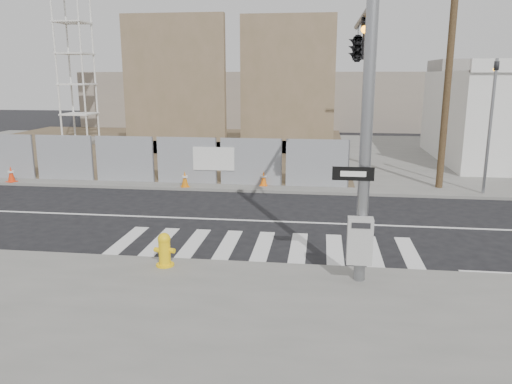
# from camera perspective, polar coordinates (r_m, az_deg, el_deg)

# --- Properties ---
(ground) EXTENTS (100.00, 100.00, 0.00)m
(ground) POSITION_cam_1_polar(r_m,az_deg,el_deg) (16.48, 1.79, -3.37)
(ground) COLOR black
(ground) RESTS_ON ground
(sidewalk_far) EXTENTS (50.00, 20.00, 0.12)m
(sidewalk_far) POSITION_cam_1_polar(r_m,az_deg,el_deg) (30.12, 4.45, 4.28)
(sidewalk_far) COLOR slate
(sidewalk_far) RESTS_ON ground
(signal_pole) EXTENTS (0.96, 5.87, 7.00)m
(signal_pole) POSITION_cam_1_polar(r_m,az_deg,el_deg) (13.71, 11.78, 13.28)
(signal_pole) COLOR gray
(signal_pole) RESTS_ON sidewalk_near
(far_signal_pole) EXTENTS (0.16, 0.20, 5.60)m
(far_signal_pole) POSITION_cam_1_polar(r_m,az_deg,el_deg) (21.36, 25.36, 8.68)
(far_signal_pole) COLOR gray
(far_signal_pole) RESTS_ON sidewalk_far
(chain_link_fence) EXTENTS (24.60, 0.04, 2.00)m
(chain_link_fence) POSITION_cam_1_polar(r_m,az_deg,el_deg) (23.98, -21.45, 3.69)
(chain_link_fence) COLOR gray
(chain_link_fence) RESTS_ON sidewalk_far
(concrete_wall_left) EXTENTS (6.00, 1.30, 8.00)m
(concrete_wall_left) POSITION_cam_1_polar(r_m,az_deg,el_deg) (30.07, -9.20, 10.50)
(concrete_wall_left) COLOR brown
(concrete_wall_left) RESTS_ON sidewalk_far
(concrete_wall_right) EXTENTS (5.50, 1.30, 8.00)m
(concrete_wall_right) POSITION_cam_1_polar(r_m,az_deg,el_deg) (29.90, 3.60, 10.63)
(concrete_wall_right) COLOR brown
(concrete_wall_right) RESTS_ON sidewalk_far
(crane_tower) EXTENTS (2.60, 2.60, 18.15)m
(crane_tower) POSITION_cam_1_polar(r_m,az_deg,el_deg) (36.92, -20.39, 19.13)
(crane_tower) COLOR slate
(crane_tower) RESTS_ON sidewalk_far
(utility_pole_right) EXTENTS (1.60, 0.28, 10.00)m
(utility_pole_right) POSITION_cam_1_polar(r_m,az_deg,el_deg) (21.80, 21.24, 13.66)
(utility_pole_right) COLOR brown
(utility_pole_right) RESTS_ON sidewalk_far
(fire_hydrant) EXTENTS (0.56, 0.56, 0.84)m
(fire_hydrant) POSITION_cam_1_polar(r_m,az_deg,el_deg) (12.48, -10.42, -6.49)
(fire_hydrant) COLOR yellow
(fire_hydrant) RESTS_ON sidewalk_near
(traffic_cone_b) EXTENTS (0.47, 0.47, 0.70)m
(traffic_cone_b) POSITION_cam_1_polar(r_m,az_deg,el_deg) (24.44, -26.20, 1.85)
(traffic_cone_b) COLOR #EF350C
(traffic_cone_b) RESTS_ON sidewalk_far
(traffic_cone_c) EXTENTS (0.46, 0.46, 0.68)m
(traffic_cone_c) POSITION_cam_1_polar(r_m,az_deg,el_deg) (21.15, -8.14, 1.47)
(traffic_cone_c) COLOR orange
(traffic_cone_c) RESTS_ON sidewalk_far
(traffic_cone_d) EXTENTS (0.33, 0.33, 0.62)m
(traffic_cone_d) POSITION_cam_1_polar(r_m,az_deg,el_deg) (21.18, 0.88, 1.55)
(traffic_cone_d) COLOR orange
(traffic_cone_d) RESTS_ON sidewalk_far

